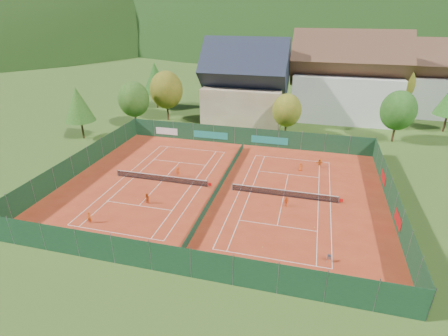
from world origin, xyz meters
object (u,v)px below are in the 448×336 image
at_px(player_right_far_b, 320,163).
at_px(player_right_far_a, 301,167).
at_px(chalet, 245,87).
at_px(player_left_near, 89,218).
at_px(hotel_block_a, 346,82).
at_px(player_left_far, 178,172).
at_px(ball_hopper, 329,257).
at_px(hotel_block_b, 413,82).
at_px(player_right_near, 286,202).
at_px(player_left_mid, 147,199).

bearing_deg(player_right_far_b, player_right_far_a, 28.11).
height_order(chalet, player_left_near, chalet).
xyz_separation_m(hotel_block_a, player_left_near, (-27.37, -46.94, -6.72)).
bearing_deg(hotel_block_a, chalet, -162.47).
bearing_deg(player_left_near, player_left_far, 72.90).
distance_m(player_right_far_a, player_right_far_b, 3.18).
xyz_separation_m(chalet, player_right_far_a, (12.55, -22.03, -6.01)).
height_order(ball_hopper, player_right_far_a, player_right_far_a).
xyz_separation_m(hotel_block_a, player_right_far_b, (-3.93, -26.10, -6.74)).
bearing_deg(hotel_block_a, player_right_far_a, -102.97).
bearing_deg(hotel_block_a, player_left_far, -123.31).
distance_m(player_left_far, player_right_far_a, 17.09).
xyz_separation_m(ball_hopper, player_left_far, (-19.58, 12.86, 0.18)).
height_order(chalet, player_right_far_b, chalet).
height_order(player_left_near, player_right_far_a, player_left_near).
height_order(ball_hopper, player_left_near, player_left_near).
distance_m(hotel_block_b, player_right_near, 51.38).
bearing_deg(player_left_mid, hotel_block_a, 78.45).
xyz_separation_m(player_right_near, player_right_far_b, (3.59, 12.17, 0.02)).
distance_m(hotel_block_a, ball_hopper, 47.56).
bearing_deg(hotel_block_a, hotel_block_b, 29.74).
distance_m(player_left_near, player_left_far, 13.74).
bearing_deg(player_right_near, player_left_near, 175.22).
bearing_deg(player_right_near, chalet, 81.19).
bearing_deg(player_left_mid, player_right_far_a, 56.79).
height_order(chalet, ball_hopper, chalet).
bearing_deg(player_right_far_a, ball_hopper, 112.71).
height_order(hotel_block_b, player_left_mid, hotel_block_b).
bearing_deg(player_right_far_a, player_left_mid, 51.18).
relative_size(player_left_near, player_right_far_a, 1.09).
xyz_separation_m(ball_hopper, player_right_near, (-4.68, 8.71, 0.07)).
bearing_deg(ball_hopper, hotel_block_b, 72.97).
bearing_deg(player_right_far_a, player_left_near, 54.05).
bearing_deg(hotel_block_b, player_left_far, -130.85).
relative_size(hotel_block_a, player_left_mid, 15.81).
distance_m(player_left_near, player_right_near, 21.66).
xyz_separation_m(chalet, player_left_near, (-8.37, -40.94, -5.96)).
relative_size(player_right_near, player_right_far_a, 1.02).
bearing_deg(hotel_block_b, player_left_mid, -126.81).
relative_size(player_left_near, player_left_far, 0.91).
height_order(hotel_block_b, player_right_far_b, hotel_block_b).
xyz_separation_m(player_left_near, player_left_mid, (4.15, 5.21, 0.02)).
bearing_deg(player_right_far_b, player_left_mid, 29.67).
bearing_deg(player_right_far_a, hotel_block_b, -107.65).
xyz_separation_m(chalet, player_left_mid, (-4.22, -35.74, -5.94)).
bearing_deg(player_left_near, chalet, 82.43).
distance_m(hotel_block_a, player_left_far, 41.37).
height_order(hotel_block_a, player_right_near, hotel_block_a).
bearing_deg(player_left_mid, player_left_near, -110.98).
bearing_deg(hotel_block_a, ball_hopper, -93.47).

